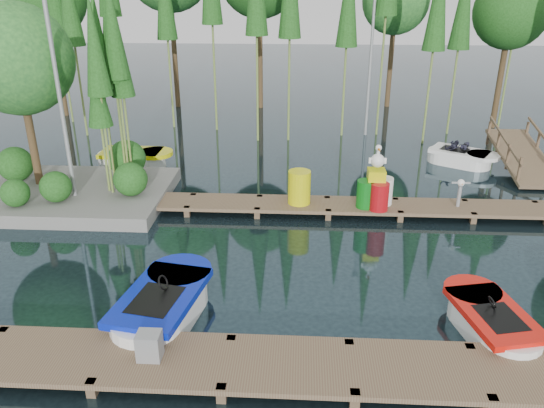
# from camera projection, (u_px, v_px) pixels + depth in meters

# --- Properties ---
(ground_plane) EXTENTS (90.00, 90.00, 0.00)m
(ground_plane) POSITION_uv_depth(u_px,v_px,m) (251.00, 251.00, 13.36)
(ground_plane) COLOR #1E3138
(near_dock) EXTENTS (18.00, 1.50, 0.50)m
(near_dock) POSITION_uv_depth(u_px,v_px,m) (227.00, 363.00, 9.14)
(near_dock) COLOR brown
(near_dock) RESTS_ON ground
(far_dock) EXTENTS (15.00, 1.20, 0.50)m
(far_dock) POSITION_uv_depth(u_px,v_px,m) (293.00, 205.00, 15.51)
(far_dock) COLOR brown
(far_dock) RESTS_ON ground
(island) EXTENTS (6.20, 4.20, 6.75)m
(island) POSITION_uv_depth(u_px,v_px,m) (45.00, 96.00, 15.45)
(island) COLOR slate
(island) RESTS_ON ground
(lamp_island) EXTENTS (0.30, 0.30, 7.25)m
(lamp_island) POSITION_uv_depth(u_px,v_px,m) (54.00, 62.00, 14.26)
(lamp_island) COLOR gray
(lamp_island) RESTS_ON ground
(lamp_rear) EXTENTS (0.30, 0.30, 7.25)m
(lamp_rear) POSITION_uv_depth(u_px,v_px,m) (372.00, 33.00, 21.56)
(lamp_rear) COLOR gray
(lamp_rear) RESTS_ON ground
(ramp) EXTENTS (1.50, 3.94, 1.49)m
(ramp) POSITION_uv_depth(u_px,v_px,m) (523.00, 156.00, 18.62)
(ramp) COLOR brown
(ramp) RESTS_ON ground
(boat_blue) EXTENTS (1.87, 3.21, 1.02)m
(boat_blue) POSITION_uv_depth(u_px,v_px,m) (163.00, 306.00, 10.62)
(boat_blue) COLOR white
(boat_blue) RESTS_ON ground
(boat_red) EXTENTS (1.66, 2.71, 0.85)m
(boat_red) POSITION_uv_depth(u_px,v_px,m) (491.00, 323.00, 10.20)
(boat_red) COLOR white
(boat_red) RESTS_ON ground
(boat_yellow_far) EXTENTS (2.77, 1.29, 1.38)m
(boat_yellow_far) POSITION_uv_depth(u_px,v_px,m) (133.00, 158.00, 19.28)
(boat_yellow_far) COLOR white
(boat_yellow_far) RESTS_ON ground
(boat_white_far) EXTENTS (2.80, 2.34, 1.22)m
(boat_white_far) POSITION_uv_depth(u_px,v_px,m) (460.00, 157.00, 19.47)
(boat_white_far) COLOR white
(boat_white_far) RESTS_ON ground
(utility_cabinet) EXTENTS (0.41, 0.35, 0.50)m
(utility_cabinet) POSITION_uv_depth(u_px,v_px,m) (149.00, 346.00, 9.09)
(utility_cabinet) COLOR gray
(utility_cabinet) RESTS_ON near_dock
(yellow_barrel) EXTENTS (0.65, 0.65, 0.98)m
(yellow_barrel) POSITION_uv_depth(u_px,v_px,m) (299.00, 187.00, 15.28)
(yellow_barrel) COLOR #D1D10B
(yellow_barrel) RESTS_ON far_dock
(drum_cluster) EXTENTS (1.06, 0.97, 1.83)m
(drum_cluster) POSITION_uv_depth(u_px,v_px,m) (376.00, 189.00, 15.01)
(drum_cluster) COLOR #0B6814
(drum_cluster) RESTS_ON far_dock
(seagull_post) EXTENTS (0.52, 0.28, 0.83)m
(seagull_post) POSITION_uv_depth(u_px,v_px,m) (460.00, 188.00, 15.01)
(seagull_post) COLOR gray
(seagull_post) RESTS_ON far_dock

